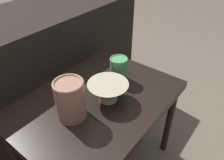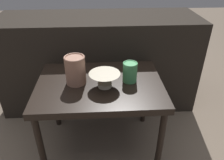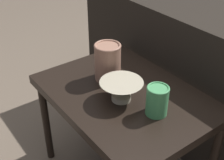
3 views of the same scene
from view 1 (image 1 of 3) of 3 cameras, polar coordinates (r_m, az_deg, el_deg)
name	(u,v)px [view 1 (image 1 of 3)]	position (r m, az deg, el deg)	size (l,w,h in m)	color
table	(97,108)	(1.00, -3.91, -7.25)	(0.73, 0.53, 0.51)	black
couch_backdrop	(27,78)	(1.42, -21.39, 0.54)	(1.55, 0.50, 0.74)	black
bowl	(108,90)	(0.93, -1.04, -2.63)	(0.17, 0.17, 0.08)	#B2A88E
vase_textured_left	(70,99)	(0.84, -10.83, -4.92)	(0.12, 0.12, 0.17)	#996B56
vase_colorful_right	(119,69)	(1.04, 1.76, 2.99)	(0.09, 0.09, 0.12)	#47995B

